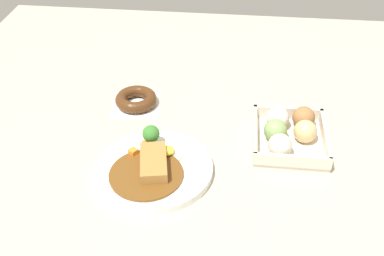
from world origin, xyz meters
The scene contains 4 objects.
ground_plane centered at (0.00, 0.00, 0.00)m, with size 1.60×1.60×0.00m, color #B2A893.
curry_plate centered at (0.04, -0.14, 0.01)m, with size 0.25×0.25×0.07m.
donut_box centered at (-0.10, 0.15, 0.03)m, with size 0.18×0.17×0.07m.
chocolate_ring_donut centered at (-0.21, -0.23, 0.02)m, with size 0.13×0.13×0.03m.
Camera 1 is at (0.76, 0.02, 0.68)m, focal length 43.21 mm.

